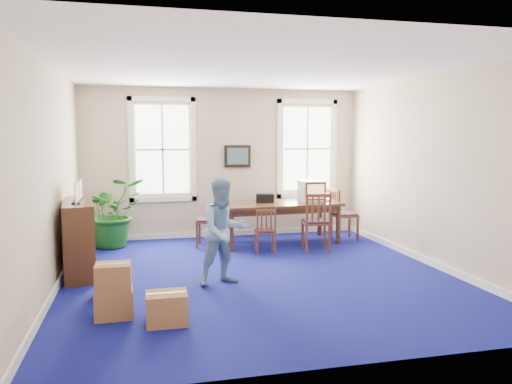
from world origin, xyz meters
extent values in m
plane|color=navy|center=(0.00, 0.00, 0.00)|extent=(6.50, 6.50, 0.00)
plane|color=white|center=(0.00, 0.00, 3.20)|extent=(6.50, 6.50, 0.00)
plane|color=#C3AE94|center=(0.00, 3.25, 1.60)|extent=(6.50, 0.00, 6.50)
plane|color=#C3AE94|center=(0.00, -3.25, 1.60)|extent=(6.50, 0.00, 6.50)
plane|color=#C3AE94|center=(-3.00, 0.00, 1.60)|extent=(0.00, 6.50, 6.50)
plane|color=#C3AE94|center=(3.00, 0.00, 1.60)|extent=(0.00, 6.50, 6.50)
cube|color=white|center=(0.00, 3.22, 0.06)|extent=(6.00, 0.04, 0.12)
cube|color=white|center=(-2.97, 0.00, 0.06)|extent=(0.04, 6.50, 0.12)
cube|color=white|center=(2.97, 0.00, 0.06)|extent=(0.04, 6.50, 0.12)
cube|color=white|center=(2.03, 2.27, 0.86)|extent=(0.17, 0.20, 0.05)
cube|color=black|center=(0.69, 2.32, 0.93)|extent=(0.40, 0.31, 0.18)
imported|color=#74A1C4|center=(-0.60, -0.34, 0.79)|extent=(0.91, 0.79, 1.58)
cube|color=#4A2A18|center=(-2.75, 0.76, 0.61)|extent=(0.62, 1.60, 1.23)
imported|color=#165817|center=(-2.32, 2.66, 0.69)|extent=(1.53, 1.44, 1.37)
camera|label=1|loc=(-1.80, -7.45, 2.16)|focal=35.00mm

